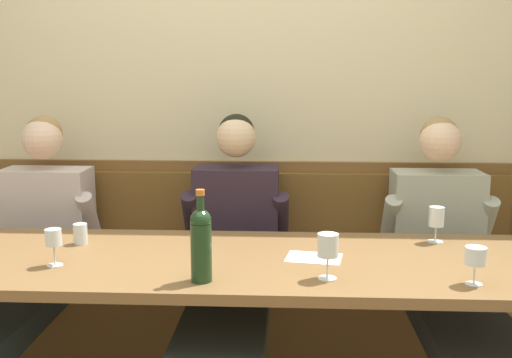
# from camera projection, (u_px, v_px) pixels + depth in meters

# --- Properties ---
(room_wall_back) EXTENTS (6.80, 0.08, 2.80)m
(room_wall_back) POSITION_uv_depth(u_px,v_px,m) (242.00, 83.00, 3.12)
(room_wall_back) COLOR beige
(room_wall_back) RESTS_ON ground
(wood_wainscot_panel) EXTENTS (6.80, 0.03, 1.00)m
(wood_wainscot_panel) POSITION_uv_depth(u_px,v_px,m) (242.00, 253.00, 3.22)
(wood_wainscot_panel) COLOR brown
(wood_wainscot_panel) RESTS_ON ground
(wall_bench) EXTENTS (2.76, 0.42, 0.94)m
(wall_bench) POSITION_uv_depth(u_px,v_px,m) (239.00, 306.00, 3.05)
(wall_bench) COLOR brown
(wall_bench) RESTS_ON ground
(dining_table) EXTENTS (2.46, 0.79, 0.75)m
(dining_table) POSITION_uv_depth(u_px,v_px,m) (225.00, 276.00, 2.33)
(dining_table) COLOR brown
(dining_table) RESTS_ON ground
(person_center_left_seat) EXTENTS (0.53, 1.22, 1.25)m
(person_center_left_seat) POSITION_uv_depth(u_px,v_px,m) (20.00, 264.00, 2.69)
(person_center_left_seat) COLOR #292F31
(person_center_left_seat) RESTS_ON ground
(person_left_seat) EXTENTS (0.51, 1.23, 1.26)m
(person_left_seat) POSITION_uv_depth(u_px,v_px,m) (230.00, 266.00, 2.65)
(person_left_seat) COLOR #313438
(person_left_seat) RESTS_ON ground
(person_right_seat) EXTENTS (0.53, 1.22, 1.25)m
(person_right_seat) POSITION_uv_depth(u_px,v_px,m) (453.00, 271.00, 2.60)
(person_right_seat) COLOR #24373A
(person_right_seat) RESTS_ON ground
(wine_bottle_amber_mid) EXTENTS (0.07, 0.07, 0.32)m
(wine_bottle_amber_mid) POSITION_uv_depth(u_px,v_px,m) (201.00, 242.00, 2.03)
(wine_bottle_amber_mid) COLOR #1D391C
(wine_bottle_amber_mid) RESTS_ON dining_table
(wine_glass_mid_left) EXTENTS (0.06, 0.06, 0.14)m
(wine_glass_mid_left) POSITION_uv_depth(u_px,v_px,m) (53.00, 240.00, 2.20)
(wine_glass_mid_left) COLOR silver
(wine_glass_mid_left) RESTS_ON dining_table
(wine_glass_near_bucket) EXTENTS (0.07, 0.07, 0.13)m
(wine_glass_near_bucket) POSITION_uv_depth(u_px,v_px,m) (475.00, 257.00, 2.00)
(wine_glass_near_bucket) COLOR silver
(wine_glass_near_bucket) RESTS_ON dining_table
(wine_glass_left_end) EXTENTS (0.07, 0.07, 0.15)m
(wine_glass_left_end) POSITION_uv_depth(u_px,v_px,m) (436.00, 219.00, 2.51)
(wine_glass_left_end) COLOR silver
(wine_glass_left_end) RESTS_ON dining_table
(wine_glass_mid_right) EXTENTS (0.07, 0.07, 0.16)m
(wine_glass_mid_right) POSITION_uv_depth(u_px,v_px,m) (328.00, 247.00, 2.06)
(wine_glass_mid_right) COLOR silver
(wine_glass_mid_right) RESTS_ON dining_table
(water_tumbler_right) EXTENTS (0.06, 0.06, 0.09)m
(water_tumbler_right) POSITION_uv_depth(u_px,v_px,m) (80.00, 234.00, 2.49)
(water_tumbler_right) COLOR silver
(water_tumbler_right) RESTS_ON dining_table
(tasting_sheet_left_guest) EXTENTS (0.23, 0.18, 0.00)m
(tasting_sheet_left_guest) POSITION_uv_depth(u_px,v_px,m) (314.00, 258.00, 2.31)
(tasting_sheet_left_guest) COLOR white
(tasting_sheet_left_guest) RESTS_ON dining_table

